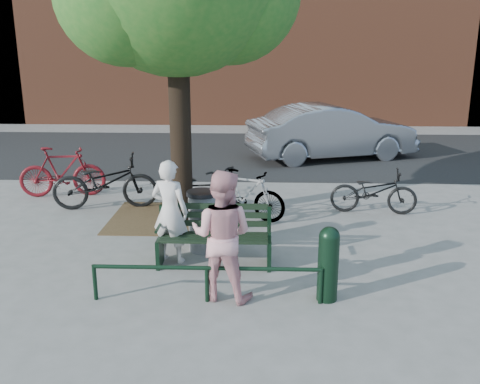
{
  "coord_description": "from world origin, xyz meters",
  "views": [
    {
      "loc": [
        0.68,
        -7.64,
        3.37
      ],
      "look_at": [
        0.36,
        1.0,
        0.89
      ],
      "focal_mm": 40.0,
      "sensor_mm": 36.0,
      "label": 1
    }
  ],
  "objects_px": {
    "park_bench": "(215,234)",
    "parked_car": "(332,132)",
    "person_right": "(222,235)",
    "bicycle_c": "(199,192)",
    "litter_bin": "(202,221)",
    "bollard": "(328,261)",
    "person_left": "(170,211)"
  },
  "relations": [
    {
      "from": "person_right",
      "to": "litter_bin",
      "type": "relative_size",
      "value": 1.74
    },
    {
      "from": "park_bench",
      "to": "person_left",
      "type": "height_order",
      "value": "person_left"
    },
    {
      "from": "park_bench",
      "to": "parked_car",
      "type": "relative_size",
      "value": 0.36
    },
    {
      "from": "park_bench",
      "to": "person_left",
      "type": "bearing_deg",
      "value": 174.16
    },
    {
      "from": "person_left",
      "to": "litter_bin",
      "type": "relative_size",
      "value": 1.6
    },
    {
      "from": "bollard",
      "to": "bicycle_c",
      "type": "bearing_deg",
      "value": 122.22
    },
    {
      "from": "person_right",
      "to": "litter_bin",
      "type": "height_order",
      "value": "person_right"
    },
    {
      "from": "person_left",
      "to": "bicycle_c",
      "type": "xyz_separation_m",
      "value": [
        0.23,
        2.05,
        -0.27
      ]
    },
    {
      "from": "person_right",
      "to": "bicycle_c",
      "type": "relative_size",
      "value": 0.86
    },
    {
      "from": "person_left",
      "to": "parked_car",
      "type": "bearing_deg",
      "value": -97.04
    },
    {
      "from": "bicycle_c",
      "to": "parked_car",
      "type": "distance_m",
      "value": 6.47
    },
    {
      "from": "litter_bin",
      "to": "person_left",
      "type": "bearing_deg",
      "value": -134.99
    },
    {
      "from": "park_bench",
      "to": "parked_car",
      "type": "bearing_deg",
      "value": 70.26
    },
    {
      "from": "parked_car",
      "to": "litter_bin",
      "type": "bearing_deg",
      "value": 139.42
    },
    {
      "from": "person_right",
      "to": "parked_car",
      "type": "relative_size",
      "value": 0.37
    },
    {
      "from": "person_right",
      "to": "person_left",
      "type": "bearing_deg",
      "value": -39.18
    },
    {
      "from": "bollard",
      "to": "bicycle_c",
      "type": "height_order",
      "value": "bicycle_c"
    },
    {
      "from": "person_left",
      "to": "bollard",
      "type": "xyz_separation_m",
      "value": [
        2.3,
        -1.23,
        -0.26
      ]
    },
    {
      "from": "park_bench",
      "to": "person_right",
      "type": "bearing_deg",
      "value": -80.31
    },
    {
      "from": "person_right",
      "to": "bollard",
      "type": "relative_size",
      "value": 1.71
    },
    {
      "from": "person_left",
      "to": "litter_bin",
      "type": "distance_m",
      "value": 0.7
    },
    {
      "from": "litter_bin",
      "to": "park_bench",
      "type": "bearing_deg",
      "value": -64.78
    },
    {
      "from": "person_right",
      "to": "bicycle_c",
      "type": "height_order",
      "value": "person_right"
    },
    {
      "from": "bollard",
      "to": "parked_car",
      "type": "distance_m",
      "value": 8.96
    },
    {
      "from": "park_bench",
      "to": "bollard",
      "type": "bearing_deg",
      "value": -35.99
    },
    {
      "from": "park_bench",
      "to": "person_right",
      "type": "relative_size",
      "value": 0.99
    },
    {
      "from": "person_left",
      "to": "litter_bin",
      "type": "bearing_deg",
      "value": -117.66
    },
    {
      "from": "person_left",
      "to": "litter_bin",
      "type": "xyz_separation_m",
      "value": [
        0.45,
        0.45,
        -0.3
      ]
    },
    {
      "from": "litter_bin",
      "to": "parked_car",
      "type": "relative_size",
      "value": 0.21
    },
    {
      "from": "park_bench",
      "to": "litter_bin",
      "type": "xyz_separation_m",
      "value": [
        -0.25,
        0.52,
        0.04
      ]
    },
    {
      "from": "person_right",
      "to": "litter_bin",
      "type": "bearing_deg",
      "value": -60.81
    },
    {
      "from": "litter_bin",
      "to": "parked_car",
      "type": "xyz_separation_m",
      "value": [
        3.02,
        7.2,
        0.28
      ]
    }
  ]
}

